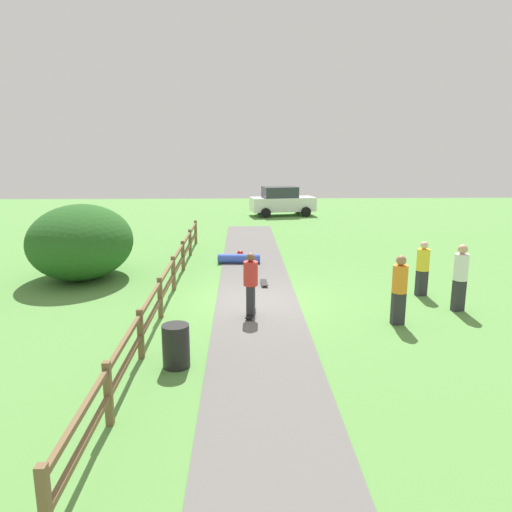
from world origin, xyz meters
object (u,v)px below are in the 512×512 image
Objects in this scene: skateboard_loose at (264,283)px; bystander_white at (460,274)px; skater_riding at (251,281)px; bystander_orange at (399,287)px; skater_fallen at (239,258)px; bystander_yellow at (423,266)px; parked_car_white at (282,201)px; bush_large at (81,242)px; trash_bin at (176,346)px.

skateboard_loose is 0.43× the size of bystander_white.
skater_riding is at bearing -176.55° from bystander_white.
bystander_orange is (3.73, -0.66, 0.02)m from skater_riding.
bystander_white is at bearing -44.13° from skater_fallen.
skater_riding reaches higher than skater_fallen.
skater_riding is 5.53m from bystander_yellow.
skater_riding reaches higher than skateboard_loose.
parked_car_white is at bearing 83.34° from skateboard_loose.
bystander_yellow is 1.54m from bystander_white.
bush_large reaches higher than skateboard_loose.
bystander_white reaches higher than trash_bin.
skater_fallen is at bearing 82.24° from trash_bin.
bystander_orange is (4.06, -6.89, 0.80)m from skater_fallen.
bystander_yellow is at bearing 58.55° from bystander_orange.
bush_large is 2.29× the size of bystander_orange.
bystander_orange is at bearing -121.45° from bystander_yellow.
trash_bin is 23.27m from parked_car_white.
trash_bin is at bearing -100.03° from parked_car_white.
skater_riding is (5.71, -4.15, -0.30)m from bush_large.
trash_bin reaches higher than skater_fallen.
bush_large reaches higher than bystander_orange.
skater_fallen is 0.92× the size of bystander_orange.
bush_large reaches higher than trash_bin.
skater_riding is 6.29m from skater_fallen.
skater_riding is at bearing -161.09° from bystander_yellow.
bystander_orange is at bearing -86.49° from parked_car_white.
parked_car_white is (1.97, 16.89, 0.87)m from skateboard_loose.
bystander_orange is at bearing -10.09° from skater_riding.
trash_bin is at bearing -118.13° from skater_riding.
bystander_white is (6.07, -5.88, 0.84)m from skater_fallen.
bystander_yellow reaches higher than skater_fallen.
bystander_white is at bearing -80.54° from parked_car_white.
skater_riding is 0.39× the size of parked_car_white.
bush_large is at bearing 167.82° from bystander_yellow.
trash_bin is 8.06m from bystander_white.
bush_large is at bearing 152.96° from bystander_orange.
skateboard_loose is 17.03m from parked_car_white.
bush_large reaches higher than bystander_white.
bystander_orange is at bearing 23.42° from trash_bin.
skateboard_loose is at bearing 70.92° from trash_bin.
bush_large is 2.21× the size of bystander_white.
parked_car_white is at bearing 99.46° from bystander_white.
trash_bin is 0.50× the size of bystander_orange.
skater_riding is 3.79m from bystander_orange.
bystander_orange reaches higher than skateboard_loose.
skater_riding reaches higher than trash_bin.
bush_large reaches higher than skater_riding.
bystander_orange is (5.32, 2.30, 0.55)m from trash_bin.
bystander_yellow reaches higher than skateboard_loose.
skater_fallen is at bearing 21.10° from bush_large.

